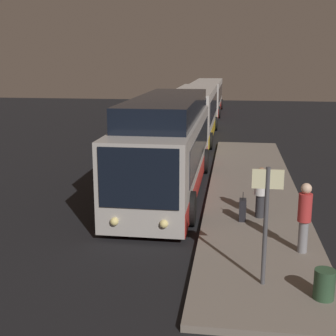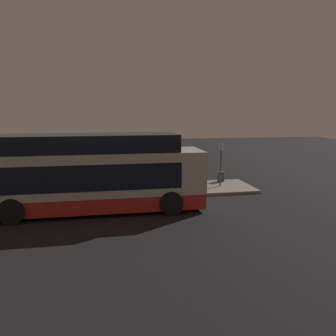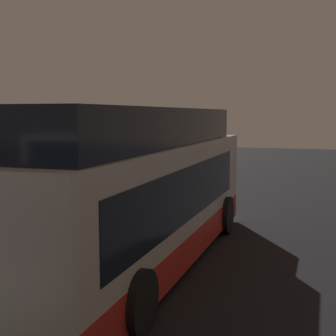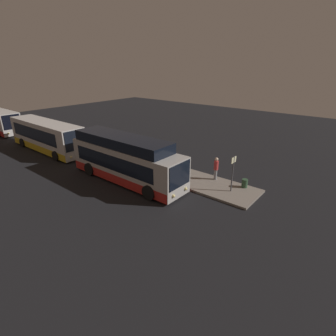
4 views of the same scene
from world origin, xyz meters
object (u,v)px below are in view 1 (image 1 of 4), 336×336
at_px(bus_lead, 167,150).
at_px(passenger_boarding, 261,191).
at_px(passenger_waiting, 305,214).
at_px(bus_third, 207,97).
at_px(sign_post, 266,213).
at_px(bus_second, 195,114).
at_px(trash_bin, 324,284).
at_px(suitcase, 243,210).

height_order(bus_lead, passenger_boarding, bus_lead).
relative_size(bus_lead, passenger_waiting, 5.76).
relative_size(bus_third, sign_post, 4.11).
relative_size(bus_lead, bus_second, 0.95).
relative_size(bus_lead, passenger_boarding, 6.60).
height_order(passenger_boarding, trash_bin, passenger_boarding).
xyz_separation_m(sign_post, trash_bin, (0.49, 1.23, -1.35)).
xyz_separation_m(passenger_waiting, suitcase, (-2.25, -1.52, -0.69)).
xyz_separation_m(passenger_boarding, passenger_waiting, (2.65, 0.97, 0.17)).
height_order(bus_second, passenger_boarding, bus_second).
bearing_deg(trash_bin, sign_post, -111.84).
relative_size(bus_lead, trash_bin, 16.54).
height_order(passenger_waiting, suitcase, passenger_waiting).
xyz_separation_m(passenger_boarding, sign_post, (4.59, -0.15, 0.81)).
relative_size(sign_post, trash_bin, 4.15).
xyz_separation_m(bus_lead, bus_third, (-26.77, 0.00, -0.17)).
relative_size(passenger_waiting, sign_post, 0.69).
bearing_deg(sign_post, bus_second, -170.79).
relative_size(bus_third, passenger_boarding, 6.82).
bearing_deg(bus_third, bus_lead, -0.00).
bearing_deg(passenger_waiting, bus_lead, 8.00).
bearing_deg(passenger_boarding, suitcase, -142.86).
relative_size(passenger_boarding, sign_post, 0.60).
height_order(bus_lead, trash_bin, bus_lead).
distance_m(bus_lead, bus_second, 12.63).
height_order(bus_third, sign_post, bus_third).
relative_size(bus_lead, bus_third, 0.97).
distance_m(passenger_boarding, passenger_waiting, 2.82).
bearing_deg(bus_third, suitcase, 5.45).
bearing_deg(sign_post, bus_third, -174.54).
relative_size(bus_lead, sign_post, 3.98).
xyz_separation_m(bus_second, passenger_boarding, (15.70, 3.44, -0.55)).
height_order(bus_second, suitcase, bus_second).
bearing_deg(passenger_boarding, bus_second, 103.63).
height_order(passenger_boarding, suitcase, passenger_boarding).
height_order(bus_second, sign_post, bus_second).
bearing_deg(trash_bin, bus_lead, -150.99).
relative_size(passenger_boarding, passenger_waiting, 0.87).
bearing_deg(bus_third, trash_bin, 7.38).
height_order(passenger_waiting, trash_bin, passenger_waiting).
distance_m(bus_second, passenger_waiting, 18.87).
bearing_deg(trash_bin, suitcase, -160.76).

